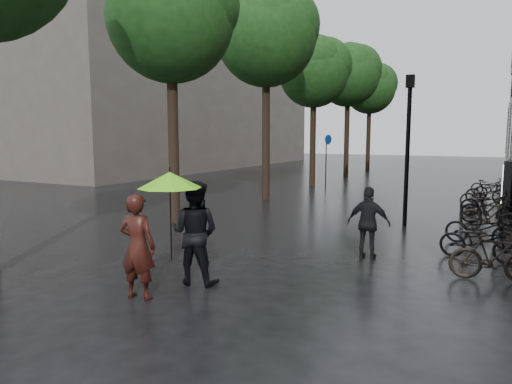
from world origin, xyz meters
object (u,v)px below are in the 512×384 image
Objects in this scene: lamp_post at (408,136)px; person_black at (195,232)px; ad_lightbox at (509,187)px; pedestrian_walking at (369,223)px; person_burgundy at (138,247)px; parked_bicycles at (488,205)px.

person_black is at bearing -108.82° from lamp_post.
pedestrian_walking is at bearing -98.88° from ad_lightbox.
person_burgundy is at bearing 61.08° from person_black.
lamp_post is at bearing -92.54° from pedestrian_walking.
lamp_post is (-2.81, -4.10, 1.78)m from ad_lightbox.
pedestrian_walking is at bearing -137.88° from person_black.
lamp_post reaches higher than ad_lightbox.
lamp_post reaches higher than parked_bicycles.
person_black is (0.38, 1.10, 0.06)m from person_burgundy.
pedestrian_walking is 8.79m from ad_lightbox.
person_black is at bearing -104.62° from ad_lightbox.
person_burgundy is 5.06m from pedestrian_walking.
ad_lightbox is at bearing 55.54° from lamp_post.
ad_lightbox is (2.89, 8.30, 0.12)m from pedestrian_walking.
person_burgundy is 11.92m from parked_bicycles.
parked_bicycles is 3.26× the size of lamp_post.
person_black is 1.19× the size of pedestrian_walking.
parked_bicycles is at bearing -98.94° from ad_lightbox.
pedestrian_walking is 4.61m from lamp_post.
parked_bicycles is (5.08, 10.78, -0.43)m from person_burgundy.
person_burgundy is 0.93× the size of person_black.
person_burgundy is 9.08m from lamp_post.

